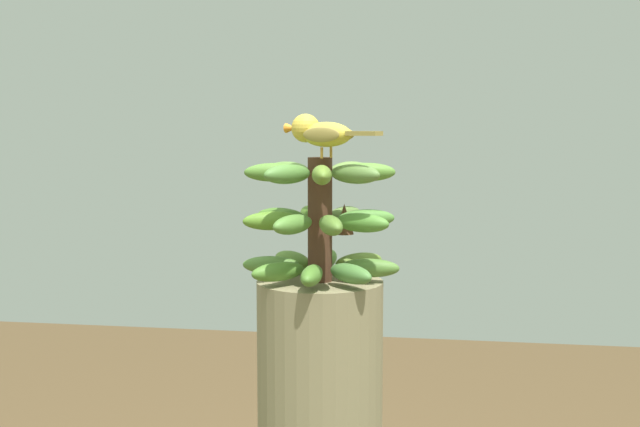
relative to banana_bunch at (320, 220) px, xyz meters
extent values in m
cylinder|color=#4C2D1E|center=(0.00, 0.00, 0.00)|extent=(0.05, 0.05, 0.23)
ellipsoid|color=#4B7E3A|center=(-0.07, -0.06, -0.09)|extent=(0.10, 0.10, 0.03)
ellipsoid|color=#517C32|center=(0.00, -0.09, -0.09)|extent=(0.03, 0.11, 0.03)
ellipsoid|color=olive|center=(0.07, -0.06, -0.09)|extent=(0.10, 0.10, 0.03)
ellipsoid|color=#558832|center=(0.09, 0.00, -0.09)|extent=(0.11, 0.03, 0.03)
ellipsoid|color=#598530|center=(0.07, 0.07, -0.09)|extent=(0.10, 0.10, 0.03)
ellipsoid|color=#4F7C33|center=(0.00, 0.09, -0.09)|extent=(0.03, 0.11, 0.03)
ellipsoid|color=#4D7F2C|center=(-0.07, 0.07, -0.09)|extent=(0.10, 0.10, 0.03)
ellipsoid|color=#4B7B2C|center=(-0.09, 0.00, -0.09)|extent=(0.11, 0.03, 0.03)
ellipsoid|color=#4F8832|center=(-0.04, -0.08, 0.00)|extent=(0.08, 0.12, 0.03)
ellipsoid|color=#4F8737|center=(0.03, -0.08, 0.00)|extent=(0.07, 0.12, 0.03)
ellipsoid|color=#5D7F3A|center=(0.08, -0.03, 0.00)|extent=(0.12, 0.08, 0.03)
ellipsoid|color=#5A8D2C|center=(0.08, 0.03, 0.00)|extent=(0.12, 0.07, 0.03)
ellipsoid|color=#4B7E2A|center=(0.04, 0.08, 0.00)|extent=(0.08, 0.12, 0.03)
ellipsoid|color=#598A29|center=(-0.03, 0.08, 0.00)|extent=(0.07, 0.12, 0.03)
ellipsoid|color=#538535|center=(-0.08, 0.04, 0.00)|extent=(0.12, 0.08, 0.03)
ellipsoid|color=#567C2F|center=(-0.08, -0.03, 0.00)|extent=(0.12, 0.07, 0.03)
ellipsoid|color=#58892D|center=(0.08, 0.02, 0.09)|extent=(0.12, 0.06, 0.03)
ellipsoid|color=#578137|center=(0.05, 0.07, 0.09)|extent=(0.09, 0.11, 0.03)
ellipsoid|color=#50802F|center=(-0.02, 0.08, 0.09)|extent=(0.06, 0.12, 0.03)
ellipsoid|color=#4D7D36|center=(-0.07, 0.05, 0.09)|extent=(0.11, 0.09, 0.03)
ellipsoid|color=olive|center=(-0.08, -0.02, 0.09)|extent=(0.12, 0.06, 0.03)
ellipsoid|color=#5A803C|center=(-0.05, -0.07, 0.09)|extent=(0.09, 0.11, 0.03)
ellipsoid|color=#568832|center=(0.02, -0.08, 0.09)|extent=(0.06, 0.12, 0.03)
ellipsoid|color=olive|center=(0.07, -0.05, 0.09)|extent=(0.11, 0.09, 0.03)
cone|color=brown|center=(0.03, -0.04, 0.00)|extent=(0.04, 0.04, 0.06)
cylinder|color=#C68933|center=(-0.02, -0.02, 0.13)|extent=(0.00, 0.00, 0.02)
cylinder|color=#C68933|center=(-0.05, -0.01, 0.13)|extent=(0.01, 0.01, 0.02)
ellipsoid|color=gold|center=(-0.03, -0.02, 0.16)|extent=(0.09, 0.11, 0.04)
ellipsoid|color=olive|center=(-0.01, -0.03, 0.16)|extent=(0.04, 0.07, 0.03)
ellipsoid|color=olive|center=(-0.06, -0.01, 0.16)|extent=(0.04, 0.07, 0.03)
cube|color=olive|center=(-0.06, -0.09, 0.16)|extent=(0.05, 0.07, 0.01)
sphere|color=gold|center=(-0.02, 0.03, 0.17)|extent=(0.05, 0.05, 0.05)
sphere|color=black|center=(-0.03, 0.04, 0.17)|extent=(0.01, 0.01, 0.01)
cone|color=orange|center=(0.00, 0.05, 0.17)|extent=(0.03, 0.03, 0.02)
camera|label=1|loc=(-1.49, -0.24, 0.17)|focal=45.89mm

